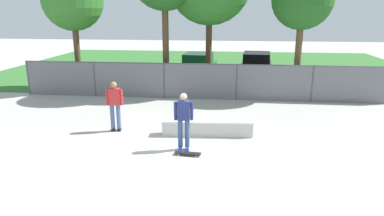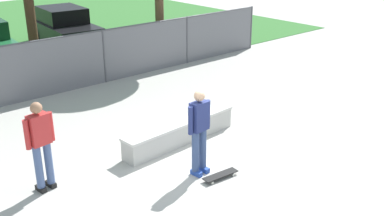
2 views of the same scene
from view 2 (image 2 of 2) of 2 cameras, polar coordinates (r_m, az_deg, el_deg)
ground_plane at (r=9.59m, az=0.39°, el=-8.15°), size 80.00×80.00×0.00m
concrete_ledge at (r=10.78m, az=-1.47°, el=-2.98°), size 3.19×0.66×0.54m
skateboarder at (r=9.15m, az=0.92°, el=-2.61°), size 0.60×0.30×1.82m
skateboard at (r=9.39m, az=3.58°, el=-8.38°), size 0.82×0.27×0.09m
chainlink_fence at (r=14.38m, az=-17.04°, el=5.30°), size 17.80×0.07×1.76m
car_black at (r=20.48m, az=-15.71°, el=9.75°), size 2.31×4.35×1.66m
bystander at (r=9.02m, az=-18.41°, el=-4.14°), size 0.60×0.32×1.82m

